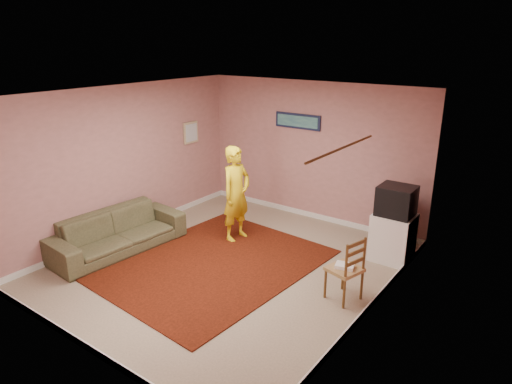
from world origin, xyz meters
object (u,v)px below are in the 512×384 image
Objects in this scene: person at (236,194)px; chair_a at (390,212)px; crt_tv at (396,201)px; sofa at (117,232)px; tv_cabinet at (393,237)px; chair_b at (345,262)px.

chair_a is at bearing -56.13° from person.
chair_a is 0.33× the size of person.
crt_tv is 0.25× the size of sofa.
person is (-2.46, -0.80, 0.44)m from tv_cabinet.
chair_a is 1.96m from chair_b.
chair_b reaches higher than sofa.
crt_tv is at bearing -179.56° from tv_cabinet.
crt_tv is 2.59m from person.
chair_b is 0.23× the size of sofa.
crt_tv is 0.65m from chair_a.
crt_tv is at bearing -168.26° from chair_b.
person is at bearing -162.06° from tv_cabinet.
crt_tv is 1.09× the size of chair_b.
person reaches higher than sofa.
person reaches higher than chair_b.
chair_b is 0.30× the size of person.
chair_b is (-0.11, -1.49, -0.44)m from crt_tv.
crt_tv is (-0.01, -0.00, 0.61)m from tv_cabinet.
crt_tv is at bearing -67.74° from person.
tv_cabinet is 1.50m from chair_b.
sofa is 1.34× the size of person.
sofa is (-3.64, -0.82, -0.23)m from chair_b.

